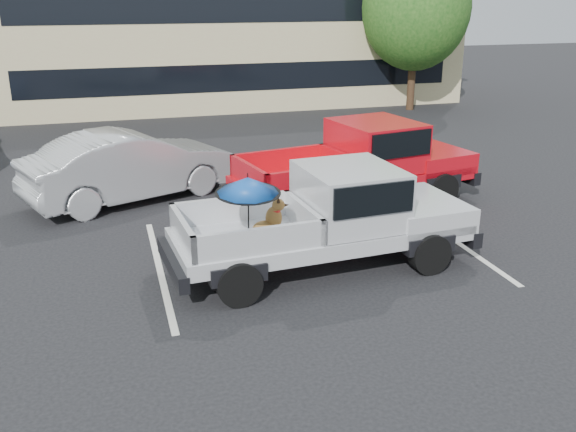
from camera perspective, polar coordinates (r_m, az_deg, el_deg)
name	(u,v)px	position (r m, az deg, el deg)	size (l,w,h in m)	color
ground	(350,296)	(10.98, 5.58, -7.11)	(90.00, 90.00, 0.00)	black
stripe_left	(160,270)	(12.15, -11.33, -4.69)	(0.12, 5.00, 0.01)	silver
stripe_right	(449,237)	(13.87, 14.13, -1.80)	(0.12, 5.00, 0.01)	silver
motel_building	(226,29)	(30.67, -5.56, 16.25)	(20.40, 8.40, 6.30)	#C9B486
tree_right	(416,7)	(28.15, 11.31, 17.74)	(4.46, 4.46, 6.78)	#332114
silver_pickup	(337,212)	(11.76, 4.40, 0.32)	(5.82, 2.45, 2.06)	black
red_pickup	(369,160)	(15.39, 7.20, 4.99)	(6.31, 3.19, 1.99)	black
silver_sedan	(131,166)	(16.12, -13.77, 4.38)	(1.80, 5.16, 1.70)	#A8ABB0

